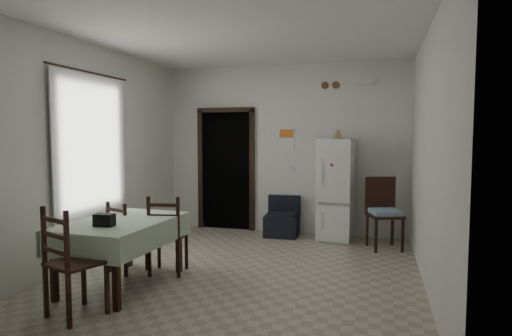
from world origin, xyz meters
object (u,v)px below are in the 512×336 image
Objects in this scene: fridge at (336,190)px; dining_chair_far_right at (168,234)px; dining_chair_far_left at (128,236)px; dining_table at (122,253)px; corner_chair at (385,214)px; dining_chair_near_head at (76,261)px; navy_seat at (282,216)px.

fridge is 2.93m from dining_chair_far_right.
dining_chair_far_left is (-2.32, -2.35, -0.37)m from fridge.
fridge is 3.54m from dining_table.
dining_chair_far_left is (-3.08, -1.96, -0.09)m from corner_chair.
dining_chair_far_left is at bearing 118.62° from dining_table.
fridge is at bearing -99.09° from dining_chair_near_head.
fridge is 4.19m from dining_chair_near_head.
dining_chair_near_head is (-0.23, -1.38, 0.04)m from dining_chair_far_right.
fridge reaches higher than dining_chair_far_left.
dining_chair_far_right is at bearing -163.34° from corner_chair.
dining_chair_near_head is at bearing 121.76° from dining_chair_far_left.
corner_chair is at bearing -20.17° from fridge.
fridge is 1.56× the size of dining_chair_near_head.
dining_table is (-1.20, -2.82, 0.04)m from navy_seat.
dining_chair_near_head is at bearing 70.27° from dining_chair_far_right.
navy_seat is 0.68× the size of dining_chair_far_right.
dining_chair_near_head is (0.28, -1.30, 0.08)m from dining_chair_far_left.
fridge is 3.33m from dining_chair_far_left.
corner_chair reaches higher than dining_table.
dining_chair_far_right is (-2.57, -1.88, -0.05)m from corner_chair.
navy_seat is at bearing -122.24° from dining_chair_far_right.
dining_chair_far_left is (-0.23, 0.47, 0.07)m from dining_table.
dining_chair_far_right is at bearing -121.03° from fridge.
fridge is 2.46× the size of navy_seat.
navy_seat is at bearing -101.93° from dining_chair_far_left.
fridge is at bearing 55.84° from dining_table.
dining_chair_far_right reaches higher than dining_chair_far_left.
dining_chair_far_left is 0.91× the size of dining_chair_far_right.
navy_seat is 0.63× the size of dining_chair_near_head.
dining_chair_far_right is (0.51, 0.08, 0.04)m from dining_chair_far_left.
corner_chair is at bearing 42.82° from dining_table.
dining_chair_far_right reaches higher than dining_table.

